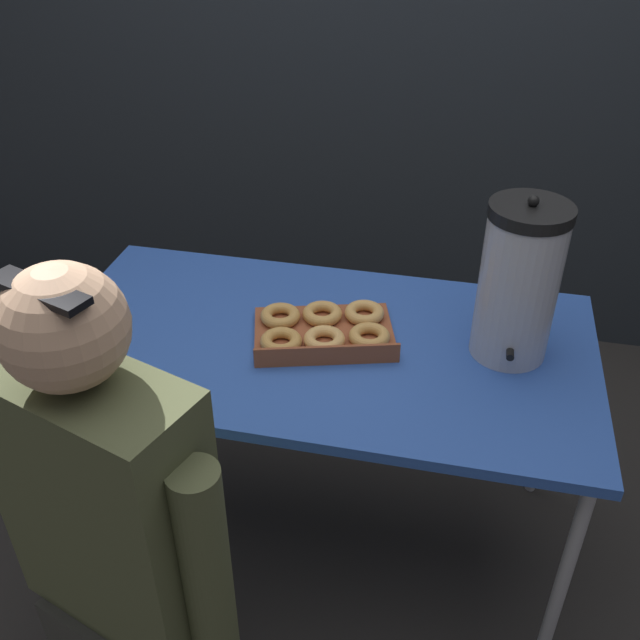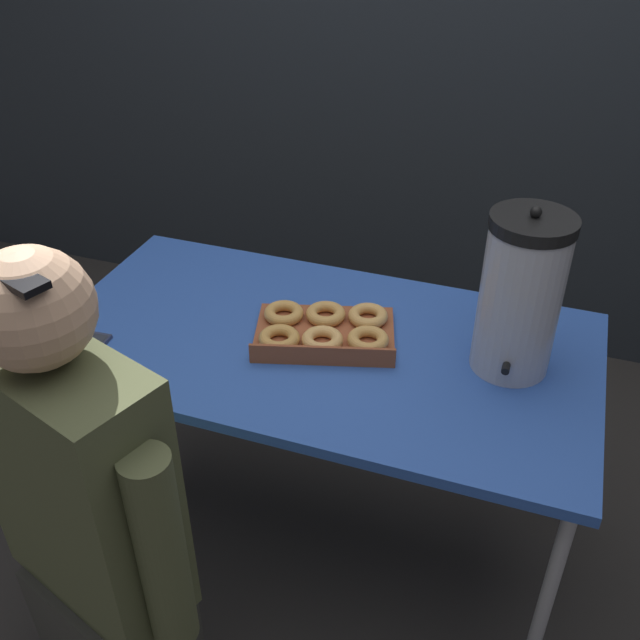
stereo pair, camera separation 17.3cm
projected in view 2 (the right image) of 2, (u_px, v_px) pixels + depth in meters
The scene contains 6 objects.
ground_plane at pixel (319, 530), 2.16m from camera, with size 12.00×12.00×0.00m, color #2D2B28.
folding_table at pixel (319, 355), 1.79m from camera, with size 1.35×0.72×0.71m.
donut_box at pixel (324, 330), 1.76m from camera, with size 0.40×0.32×0.05m.
coffee_urn at pixel (520, 295), 1.57m from camera, with size 0.19×0.21×0.41m.
cell_phone at pixel (84, 349), 1.72m from camera, with size 0.08×0.14×0.01m.
person_seated at pixel (94, 537), 1.41m from camera, with size 0.51×0.31×1.24m.
Camera 2 is at (0.48, -1.35, 1.74)m, focal length 40.00 mm.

